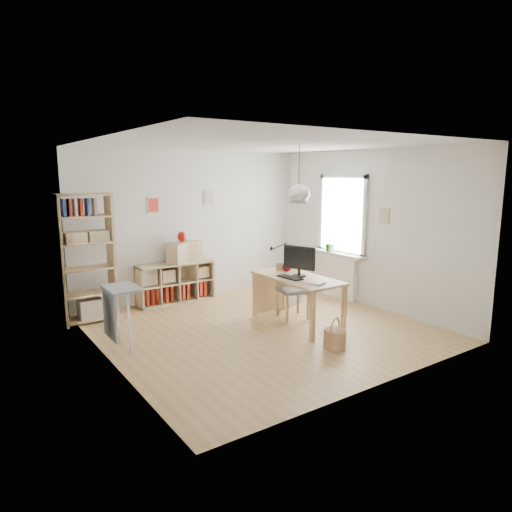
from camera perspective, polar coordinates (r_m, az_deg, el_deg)
ground at (r=6.94m, az=0.73°, el=-9.02°), size 4.50×4.50×0.00m
room_shell at (r=6.77m, az=5.35°, el=7.77°), size 4.50×4.50×4.50m
window_unit at (r=8.48m, az=10.80°, el=5.09°), size 0.07×1.16×1.46m
radiator at (r=8.63m, az=10.38°, el=-2.54°), size 0.10×0.80×0.80m
windowsill at (r=8.51m, az=10.23°, el=0.24°), size 0.22×1.20×0.06m
desk at (r=6.96m, az=5.17°, el=-3.36°), size 0.70×1.50×0.75m
cube_shelf at (r=8.37m, az=-10.20°, el=-3.65°), size 1.40×0.38×0.72m
tall_bookshelf at (r=7.46m, az=-20.50°, el=0.33°), size 0.80×0.38×2.00m
side_table at (r=6.18m, az=-16.94°, el=-5.44°), size 0.40×0.55×0.85m
chair at (r=7.37m, az=4.45°, el=-3.84°), size 0.51×0.51×0.87m
wicker_basket at (r=6.27m, az=9.82°, el=-10.03°), size 0.30×0.30×0.42m
storage_chest at (r=8.19m, az=3.47°, el=-4.67°), size 0.68×0.72×0.55m
monitor at (r=6.92m, az=5.42°, el=-0.43°), size 0.21×0.53×0.47m
keyboard at (r=6.84m, az=4.27°, el=-2.70°), size 0.19×0.44×0.02m
task_lamp at (r=7.41m, az=2.72°, el=0.38°), size 0.37×0.14×0.40m
yarn_ball at (r=7.28m, az=3.86°, el=-1.42°), size 0.14×0.14×0.14m
paper_tray at (r=6.54m, az=7.31°, el=-3.32°), size 0.30×0.33×0.03m
drawer_chest at (r=8.30m, az=-8.93°, el=0.51°), size 0.70×0.49×0.36m
red_vase at (r=8.24m, az=-9.24°, el=2.39°), size 0.16×0.16×0.19m
potted_plant at (r=8.62m, az=9.22°, el=1.67°), size 0.37×0.35×0.32m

